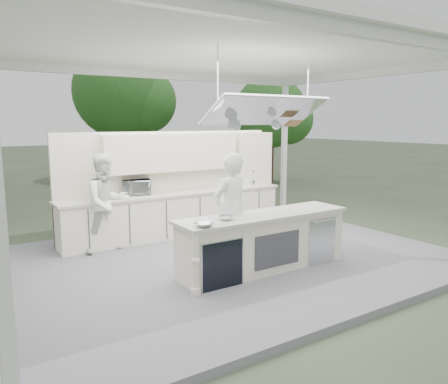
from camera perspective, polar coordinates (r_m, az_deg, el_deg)
ground at (r=8.13m, az=0.03°, el=-9.30°), size 90.00×90.00×0.00m
stage_deck at (r=8.11m, az=0.03°, el=-8.90°), size 8.00×6.00×0.12m
tent at (r=7.79m, az=0.10°, el=17.55°), size 8.20×6.20×3.86m
demo_island at (r=7.35m, az=5.12°, el=-6.50°), size 3.10×0.79×0.95m
back_counter at (r=9.57m, az=-6.20°, el=-2.82°), size 5.08×0.72×0.95m
back_wall_unit at (r=9.81m, az=-4.55°, el=3.28°), size 5.05×0.48×2.25m
tree_cluster at (r=16.75m, az=-19.42°, el=11.09°), size 19.55×9.40×5.85m
head_chef at (r=7.17m, az=0.84°, el=-2.69°), size 0.79×0.59×1.96m
sous_chef at (r=8.55m, az=-15.06°, el=-1.38°), size 1.03×0.87×1.88m
toaster_oven at (r=9.28m, az=-11.38°, el=0.64°), size 0.66×0.54×0.32m
bowl_large at (r=6.33m, az=-2.63°, el=-4.30°), size 0.28×0.28×0.07m
bowl_small at (r=6.76m, az=0.26°, el=-3.39°), size 0.28×0.28×0.07m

